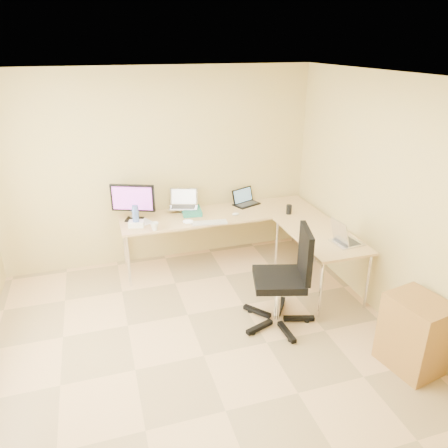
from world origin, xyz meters
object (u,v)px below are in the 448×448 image
object	(u,v)px
desk_return	(319,260)
cabinet	(415,334)
laptop_black	(246,197)
water_bottle	(136,216)
laptop_center	(183,199)
desk_fan	(133,206)
keyboard	(210,223)
monitor	(133,202)
mug	(155,226)
office_chair	(279,283)
laptop_return	(348,233)
desk_main	(220,238)

from	to	relation	value
desk_return	cabinet	xyz separation A→B (m)	(0.15, -1.55, -0.01)
laptop_black	water_bottle	distance (m)	1.61
laptop_center	desk_fan	distance (m)	0.67
laptop_center	desk_fan	size ratio (longest dim) A/B	1.24
desk_return	keyboard	bearing A→B (deg)	149.69
monitor	mug	bearing A→B (deg)	-40.84
desk_return	laptop_black	world-z (taller)	laptop_black
monitor	mug	xyz separation A→B (m)	(0.20, -0.40, -0.19)
desk_return	water_bottle	bearing A→B (deg)	157.32
desk_return	keyboard	xyz separation A→B (m)	(-1.20, 0.70, 0.38)
laptop_black	office_chair	bearing A→B (deg)	-121.43
desk_return	laptop_center	world-z (taller)	laptop_center
monitor	cabinet	size ratio (longest dim) A/B	0.77
monitor	laptop_black	size ratio (longest dim) A/B	1.59
desk_return	laptop_return	xyz separation A→B (m)	(0.15, -0.32, 0.49)
cabinet	desk_fan	bearing A→B (deg)	118.71
desk_return	office_chair	bearing A→B (deg)	-145.04
monitor	keyboard	world-z (taller)	monitor
desk_return	desk_fan	distance (m)	2.47
desk_return	desk_fan	bearing A→B (deg)	150.27
laptop_center	water_bottle	bearing A→B (deg)	-136.17
mug	water_bottle	world-z (taller)	water_bottle
monitor	desk_return	bearing A→B (deg)	-5.26
laptop_black	cabinet	world-z (taller)	laptop_black
mug	laptop_return	bearing A→B (deg)	-26.51
mug	cabinet	distance (m)	3.08
desk_return	office_chair	size ratio (longest dim) A/B	1.15
desk_main	keyboard	distance (m)	0.53
monitor	laptop_center	size ratio (longest dim) A/B	1.50
laptop_center	water_bottle	size ratio (longest dim) A/B	1.33
desk_main	cabinet	size ratio (longest dim) A/B	3.61
desk_return	laptop_center	bearing A→B (deg)	140.03
laptop_return	laptop_black	bearing A→B (deg)	18.65
laptop_return	desk_main	bearing A→B (deg)	35.18
cabinet	laptop_black	bearing A→B (deg)	93.19
laptop_black	mug	world-z (taller)	laptop_black
keyboard	mug	size ratio (longest dim) A/B	4.40
mug	office_chair	world-z (taller)	office_chair
desk_fan	office_chair	bearing A→B (deg)	-60.97
desk_main	desk_fan	xyz separation A→B (m)	(-1.13, 0.20, 0.52)
laptop_return	office_chair	bearing A→B (deg)	98.67
monitor	keyboard	xyz separation A→B (m)	(0.90, -0.40, -0.23)
laptop_black	cabinet	distance (m)	2.87
laptop_return	office_chair	distance (m)	1.03
mug	laptop_center	bearing A→B (deg)	46.70
desk_return	monitor	world-z (taller)	monitor
monitor	laptop_return	distance (m)	2.66
laptop_return	monitor	bearing A→B (deg)	52.48
desk_fan	laptop_return	xyz separation A→B (m)	(2.25, -1.52, -0.03)
monitor	mug	world-z (taller)	monitor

